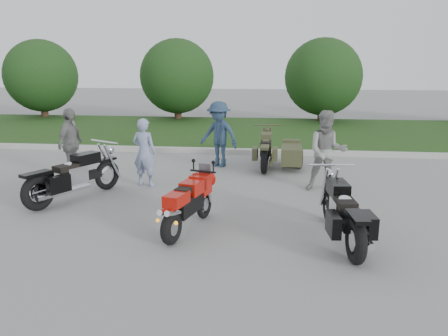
# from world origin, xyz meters

# --- Properties ---
(ground) EXTENTS (80.00, 80.00, 0.00)m
(ground) POSITION_xyz_m (0.00, 0.00, 0.00)
(ground) COLOR gray
(ground) RESTS_ON ground
(curb) EXTENTS (60.00, 0.30, 0.15)m
(curb) POSITION_xyz_m (0.00, 6.00, 0.07)
(curb) COLOR #B1AFA7
(curb) RESTS_ON ground
(grass_strip) EXTENTS (60.00, 8.00, 0.14)m
(grass_strip) POSITION_xyz_m (0.00, 10.15, 0.07)
(grass_strip) COLOR #2E521C
(grass_strip) RESTS_ON ground
(tree_far_left) EXTENTS (3.60, 3.60, 4.00)m
(tree_far_left) POSITION_xyz_m (-10.00, 13.50, 2.19)
(tree_far_left) COLOR #3F2B1C
(tree_far_left) RESTS_ON ground
(tree_mid_left) EXTENTS (3.60, 3.60, 4.00)m
(tree_mid_left) POSITION_xyz_m (-3.00, 13.50, 2.19)
(tree_mid_left) COLOR #3F2B1C
(tree_mid_left) RESTS_ON ground
(tree_mid_right) EXTENTS (3.60, 3.60, 4.00)m
(tree_mid_right) POSITION_xyz_m (4.00, 13.50, 2.19)
(tree_mid_right) COLOR #3F2B1C
(tree_mid_right) RESTS_ON ground
(sportbike_red) EXTENTS (0.67, 1.85, 0.89)m
(sportbike_red) POSITION_xyz_m (0.28, -0.72, 0.52)
(sportbike_red) COLOR black
(sportbike_red) RESTS_ON ground
(cruiser_left) EXTENTS (1.29, 2.28, 0.96)m
(cruiser_left) POSITION_xyz_m (-2.53, 0.71, 0.49)
(cruiser_left) COLOR black
(cruiser_left) RESTS_ON ground
(cruiser_right) EXTENTS (0.54, 2.41, 0.93)m
(cruiser_right) POSITION_xyz_m (2.89, -0.94, 0.47)
(cruiser_right) COLOR black
(cruiser_right) RESTS_ON ground
(cruiser_sidecar) EXTENTS (1.19, 2.36, 0.91)m
(cruiser_sidecar) POSITION_xyz_m (1.95, 4.21, 0.43)
(cruiser_sidecar) COLOR black
(cruiser_sidecar) RESTS_ON ground
(person_stripe) EXTENTS (0.66, 0.50, 1.63)m
(person_stripe) POSITION_xyz_m (-1.29, 2.01, 0.81)
(person_stripe) COLOR #8390B2
(person_stripe) RESTS_ON ground
(person_grey) EXTENTS (0.91, 0.71, 1.85)m
(person_grey) POSITION_xyz_m (2.95, 2.08, 0.92)
(person_grey) COLOR gray
(person_grey) RESTS_ON ground
(person_denim) EXTENTS (1.37, 1.14, 1.84)m
(person_denim) POSITION_xyz_m (0.21, 4.18, 0.92)
(person_denim) COLOR #283D56
(person_denim) RESTS_ON ground
(person_back) EXTENTS (0.49, 1.07, 1.79)m
(person_back) POSITION_xyz_m (-3.33, 2.46, 0.89)
(person_back) COLOR gray
(person_back) RESTS_ON ground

